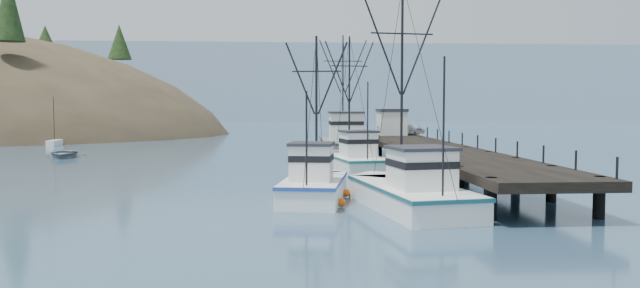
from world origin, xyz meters
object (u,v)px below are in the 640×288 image
object	(u,v)px
work_vessel	(344,145)
pier_shed	(392,122)
trawler_far	(353,160)
trawler_near	(409,192)
motorboat	(64,157)
pickup_truck	(402,128)
pier	(434,151)
trawler_mid	(315,185)

from	to	relation	value
work_vessel	pier_shed	size ratio (longest dim) A/B	4.66
trawler_far	work_vessel	world-z (taller)	work_vessel
trawler_near	motorboat	bearing A→B (deg)	130.66
work_vessel	trawler_near	bearing A→B (deg)	-90.25
work_vessel	motorboat	distance (m)	27.97
pickup_truck	pier_shed	bearing A→B (deg)	82.92
trawler_near	pier	bearing A→B (deg)	70.97
work_vessel	pickup_truck	bearing A→B (deg)	33.30
pier	motorboat	distance (m)	36.98
trawler_far	trawler_near	bearing A→B (deg)	-88.20
trawler_far	pier_shed	size ratio (longest dim) A/B	3.48
trawler_near	pier_shed	distance (m)	34.96
work_vessel	pier	bearing A→B (deg)	-67.86
pier	work_vessel	world-z (taller)	work_vessel
trawler_near	trawler_far	xyz separation A→B (m)	(-0.56, 17.91, 0.00)
trawler_far	pier_shed	distance (m)	17.83
work_vessel	motorboat	world-z (taller)	work_vessel
trawler_far	work_vessel	distance (m)	12.05
trawler_far	work_vessel	xyz separation A→B (m)	(0.69, 12.02, 0.41)
trawler_mid	work_vessel	bearing A→B (deg)	79.89
pier_shed	work_vessel	bearing A→B (deg)	-141.80
pickup_truck	motorboat	distance (m)	34.78
work_vessel	motorboat	bearing A→B (deg)	175.23
trawler_near	trawler_mid	xyz separation A→B (m)	(-4.64, 3.17, -0.00)
pier	trawler_near	bearing A→B (deg)	-109.03
trawler_far	work_vessel	size ratio (longest dim) A/B	0.75
pier	pier_shed	bearing A→B (deg)	89.58
pier	motorboat	xyz separation A→B (m)	(-33.36, 15.88, -1.69)
work_vessel	pier_shed	world-z (taller)	work_vessel
pier	motorboat	size ratio (longest dim) A/B	8.17
trawler_near	pier_shed	size ratio (longest dim) A/B	3.76
motorboat	pickup_truck	bearing A→B (deg)	-6.20
pier_shed	trawler_far	bearing A→B (deg)	-111.07
pier	trawler_near	size ratio (longest dim) A/B	3.66
trawler_mid	motorboat	bearing A→B (deg)	128.42
trawler_mid	pickup_truck	distance (m)	33.32
trawler_far	trawler_mid	bearing A→B (deg)	-105.47
trawler_far	motorboat	xyz separation A→B (m)	(-27.15, 14.34, -0.82)
pier	pier_shed	distance (m)	18.08
trawler_mid	trawler_far	bearing A→B (deg)	74.53
trawler_mid	trawler_far	size ratio (longest dim) A/B	0.86
motorboat	trawler_mid	bearing A→B (deg)	-61.29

